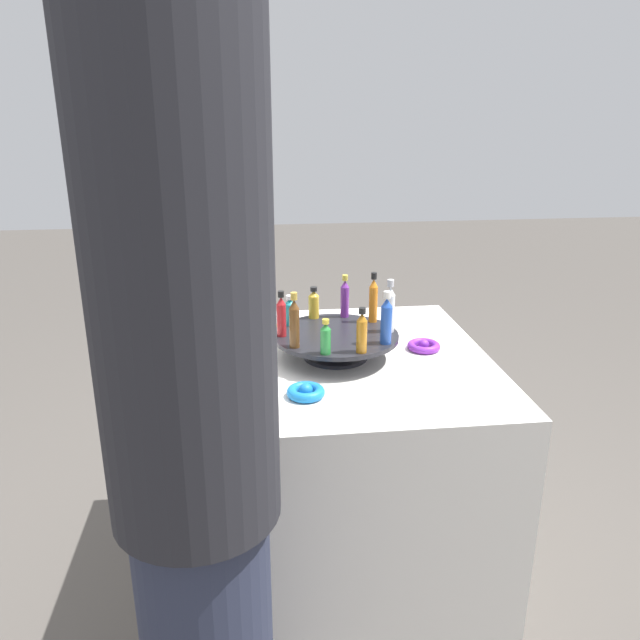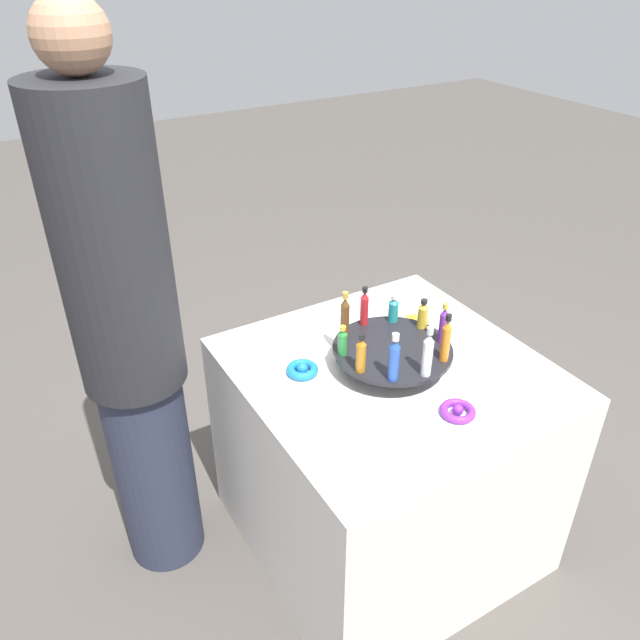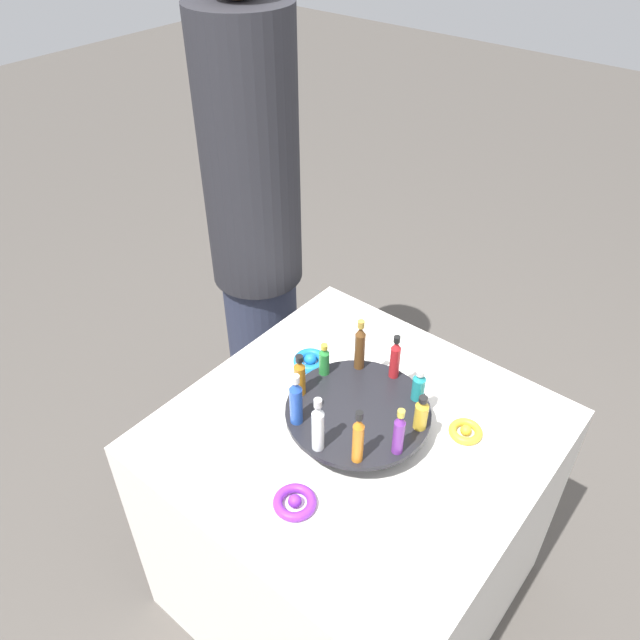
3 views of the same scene
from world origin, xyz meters
TOP-DOWN VIEW (x-y plane):
  - ground_plane at (0.00, 0.00)m, footprint 12.00×12.00m
  - party_table at (0.00, 0.00)m, footprint 0.86×0.86m
  - display_stand at (0.00, 0.00)m, footprint 0.35×0.35m
  - bottle_clear at (0.00, 0.15)m, footprint 0.03×0.03m
  - bottle_orange at (-0.09, 0.12)m, footprint 0.02×0.02m
  - bottle_purple at (-0.14, 0.05)m, footprint 0.03×0.03m
  - bottle_gold at (-0.14, -0.05)m, footprint 0.03×0.03m
  - bottle_teal at (-0.09, -0.12)m, footprint 0.03×0.03m
  - bottle_red at (-0.00, -0.15)m, footprint 0.03×0.03m
  - bottle_brown at (0.09, -0.12)m, footprint 0.03×0.03m
  - bottle_green at (0.14, -0.05)m, footprint 0.03×0.03m
  - bottle_amber at (0.14, 0.05)m, footprint 0.03×0.03m
  - bottle_blue at (0.09, 0.12)m, footprint 0.03×0.03m
  - ribbon_bow_blue at (0.24, -0.11)m, footprint 0.09×0.09m
  - ribbon_bow_purple at (-0.03, 0.26)m, footprint 0.10×0.10m
  - ribbon_bow_gold at (-0.21, -0.15)m, footprint 0.08×0.08m
  - person_figure at (0.66, -0.34)m, footprint 0.29×0.29m

SIDE VIEW (x-z plane):
  - ground_plane at x=0.00m, z-range 0.00..0.00m
  - party_table at x=0.00m, z-range 0.00..0.72m
  - ribbon_bow_gold at x=-0.21m, z-range 0.72..0.74m
  - ribbon_bow_purple at x=-0.03m, z-range 0.72..0.75m
  - ribbon_bow_blue at x=0.24m, z-range 0.72..0.75m
  - display_stand at x=0.00m, z-range 0.74..0.81m
  - bottle_teal at x=-0.09m, z-range 0.79..0.88m
  - bottle_green at x=0.14m, z-range 0.79..0.88m
  - bottle_gold at x=-0.14m, z-range 0.79..0.88m
  - bottle_amber at x=0.14m, z-range 0.79..0.91m
  - bottle_red at x=0.00m, z-range 0.79..0.91m
  - bottle_purple at x=-0.14m, z-range 0.79..0.91m
  - bottle_blue at x=0.09m, z-range 0.79..0.93m
  - bottle_orange at x=-0.09m, z-range 0.79..0.93m
  - bottle_brown at x=0.09m, z-range 0.79..0.93m
  - bottle_clear at x=0.00m, z-range 0.79..0.93m
  - person_figure at x=0.66m, z-range 0.01..1.72m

